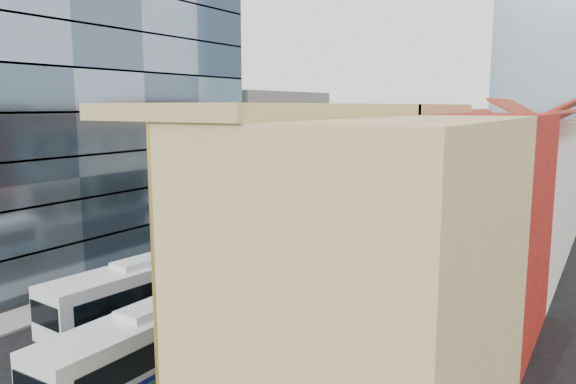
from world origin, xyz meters
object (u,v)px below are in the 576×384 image
Objects in this scene: bus_left_far at (305,217)px; bus_right at (153,344)px; bus_left_near at (142,290)px; office_tower at (91,74)px; shophouse_tan at (379,287)px.

bus_right is (8.15, -28.66, -0.00)m from bus_left_far.
bus_left_near is at bearing -88.52° from bus_left_far.
office_tower is at bearing 145.73° from bus_right.
bus_right is at bearing -35.68° from office_tower.
bus_left_near is at bearing 140.25° from bus_right.
shophouse_tan is 35.19m from office_tower.
office_tower is 2.54× the size of bus_left_far.
bus_left_near reaches higher than bus_left_far.
office_tower is 2.54× the size of bus_right.
shophouse_tan is at bearing -60.81° from bus_left_far.
shophouse_tan is 11.10m from bus_right.
bus_left_far is at bearing 47.60° from office_tower.
bus_left_far is (-2.42, 23.66, -0.03)m from bus_left_near.
office_tower is at bearing 152.55° from bus_left_near.
bus_left_far is (12.58, 13.78, -13.11)m from office_tower.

